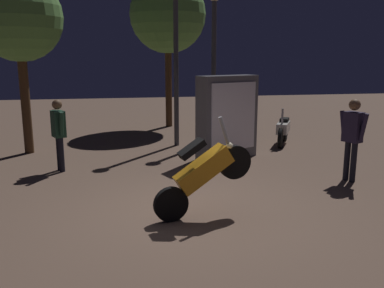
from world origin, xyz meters
TOP-DOWN VIEW (x-y plane):
  - ground_plane at (0.00, 0.00)m, footprint 40.00×40.00m
  - motorcycle_orange_foreground at (0.16, -0.26)m, footprint 1.65×0.47m
  - motorcycle_white_parked_left at (3.68, 4.85)m, footprint 0.91×1.49m
  - person_rider_beside at (-2.45, 3.02)m, footprint 0.36×0.64m
  - person_bystander_far at (3.59, 1.11)m, footprint 0.36×0.65m
  - streetlamp_near at (0.56, 5.30)m, footprint 0.36×0.36m
  - streetlamp_far at (1.73, 5.62)m, footprint 0.36×0.36m
  - tree_left_bg at (-3.52, 5.06)m, footprint 2.22×2.22m
  - tree_center_bg at (0.78, 8.72)m, footprint 2.72×2.72m
  - kiosk_billboard at (1.60, 3.54)m, footprint 1.67×1.07m

SIDE VIEW (x-z plane):
  - ground_plane at x=0.00m, z-range 0.00..0.00m
  - motorcycle_white_parked_left at x=3.68m, z-range -0.12..0.99m
  - motorcycle_orange_foreground at x=0.16m, z-range -0.07..1.56m
  - person_rider_beside at x=-2.45m, z-range 0.15..1.78m
  - person_bystander_far at x=3.59m, z-range 0.17..1.89m
  - kiosk_billboard at x=1.60m, z-range 0.00..2.10m
  - streetlamp_far at x=1.73m, z-range 0.65..5.12m
  - streetlamp_near at x=0.56m, z-range 0.65..5.25m
  - tree_left_bg at x=-3.52m, z-range 1.18..5.82m
  - tree_center_bg at x=0.78m, z-range 1.31..6.70m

